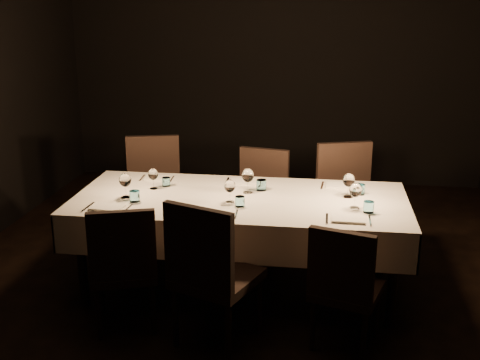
# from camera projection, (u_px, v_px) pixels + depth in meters

# --- Properties ---
(room) EXTENTS (5.01, 6.01, 3.01)m
(room) POSITION_uv_depth(u_px,v_px,m) (240.00, 101.00, 4.34)
(room) COLOR black
(room) RESTS_ON ground
(dining_table) EXTENTS (2.52, 1.12, 0.76)m
(dining_table) POSITION_uv_depth(u_px,v_px,m) (240.00, 207.00, 4.58)
(dining_table) COLOR black
(dining_table) RESTS_ON ground
(chair_near_left) EXTENTS (0.55, 0.55, 0.91)m
(chair_near_left) POSITION_uv_depth(u_px,v_px,m) (124.00, 263.00, 4.04)
(chair_near_left) COLOR black
(chair_near_left) RESTS_ON ground
(place_setting_near_left) EXTENTS (0.35, 0.41, 0.19)m
(place_setting_near_left) POSITION_uv_depth(u_px,v_px,m) (122.00, 192.00, 4.44)
(place_setting_near_left) COLOR white
(place_setting_near_left) RESTS_ON dining_table
(chair_near_center) EXTENTS (0.63, 0.63, 1.01)m
(chair_near_center) POSITION_uv_depth(u_px,v_px,m) (210.00, 269.00, 3.83)
(chair_near_center) COLOR black
(chair_near_center) RESTS_ON ground
(place_setting_near_center) EXTENTS (0.32, 0.40, 0.17)m
(place_setting_near_center) POSITION_uv_depth(u_px,v_px,m) (228.00, 198.00, 4.34)
(place_setting_near_center) COLOR white
(place_setting_near_center) RESTS_ON dining_table
(chair_near_right) EXTENTS (0.52, 0.52, 0.87)m
(chair_near_right) POSITION_uv_depth(u_px,v_px,m) (344.00, 282.00, 3.81)
(chair_near_right) COLOR black
(chair_near_right) RESTS_ON ground
(place_setting_near_right) EXTENTS (0.33, 0.41, 0.19)m
(place_setting_near_right) POSITION_uv_depth(u_px,v_px,m) (356.00, 203.00, 4.21)
(place_setting_near_right) COLOR white
(place_setting_near_right) RESTS_ON dining_table
(chair_far_left) EXTENTS (0.59, 0.59, 1.01)m
(chair_far_left) POSITION_uv_depth(u_px,v_px,m) (154.00, 187.00, 5.49)
(chair_far_left) COLOR black
(chair_far_left) RESTS_ON ground
(place_setting_far_left) EXTENTS (0.30, 0.39, 0.17)m
(place_setting_far_left) POSITION_uv_depth(u_px,v_px,m) (157.00, 177.00, 4.84)
(place_setting_far_left) COLOR white
(place_setting_far_left) RESTS_ON dining_table
(chair_far_center) EXTENTS (0.53, 0.53, 0.93)m
(chair_far_center) POSITION_uv_depth(u_px,v_px,m) (260.00, 197.00, 5.34)
(chair_far_center) COLOR black
(chair_far_center) RESTS_ON ground
(place_setting_far_center) EXTENTS (0.35, 0.42, 0.20)m
(place_setting_far_center) POSITION_uv_depth(u_px,v_px,m) (250.00, 180.00, 4.73)
(place_setting_far_center) COLOR white
(place_setting_far_center) RESTS_ON dining_table
(chair_far_right) EXTENTS (0.62, 0.62, 1.02)m
(chair_far_right) POSITION_uv_depth(u_px,v_px,m) (347.00, 198.00, 5.19)
(chair_far_right) COLOR black
(chair_far_right) RESTS_ON ground
(place_setting_far_right) EXTENTS (0.34, 0.41, 0.19)m
(place_setting_far_right) POSITION_uv_depth(u_px,v_px,m) (349.00, 184.00, 4.63)
(place_setting_far_right) COLOR white
(place_setting_far_right) RESTS_ON dining_table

